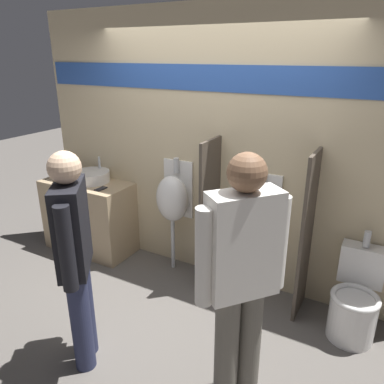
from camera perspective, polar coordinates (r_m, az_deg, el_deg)
name	(u,v)px	position (r m, az deg, el deg)	size (l,w,h in m)	color
ground_plane	(184,297)	(3.83, -1.28, -15.69)	(16.00, 16.00, 0.00)	#5B5651
display_wall	(213,149)	(3.73, 3.22, 6.50)	(4.14, 0.07, 2.70)	beige
sink_counter	(89,216)	(4.65, -15.37, -3.54)	(1.07, 0.51, 0.86)	tan
sink_basin	(92,176)	(4.48, -15.03, 2.30)	(0.41, 0.41, 0.26)	white
cell_phone	(101,189)	(4.21, -13.71, 0.47)	(0.07, 0.14, 0.01)	black
divider_near_counter	(210,215)	(3.69, 2.69, -3.55)	(0.03, 0.41, 1.52)	#4C4238
divider_mid	(306,237)	(3.43, 17.01, -6.51)	(0.03, 0.41, 1.52)	#4C4238
urinal_near_counter	(173,198)	(3.94, -2.95, -0.99)	(0.36, 0.28, 1.24)	silver
urinal_far	(258,216)	(3.57, 10.03, -3.65)	(0.36, 0.28, 1.24)	silver
toilet	(355,303)	(3.53, 23.56, -15.18)	(0.39, 0.55, 0.88)	white
person_in_vest	(75,254)	(2.80, -17.39, -9.07)	(0.40, 0.49, 1.67)	#282D4C
person_with_lanyard	(241,276)	(2.38, 7.55, -12.62)	(0.43, 0.49, 1.75)	#666056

